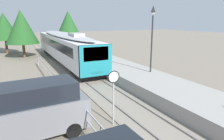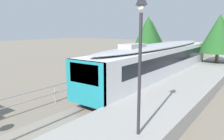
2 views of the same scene
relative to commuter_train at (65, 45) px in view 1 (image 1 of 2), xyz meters
The scene contains 11 objects.
ground_plane 9.44m from the commuter_train, 109.06° to the right, with size 160.00×160.00×0.00m, color slate.
track_rails 8.94m from the commuter_train, 90.00° to the right, with size 3.20×60.00×0.14m.
commuter_train is the anchor object (origin of this frame).
station_platform 9.43m from the commuter_train, 69.48° to the right, with size 3.90×60.00×0.90m, color #999691.
platform_lamp_mid_platform 12.75m from the commuter_train, 70.01° to the right, with size 0.34×0.34×5.35m.
speed_limit_sign 16.95m from the commuter_train, 96.13° to the right, with size 0.61×0.10×2.81m.
carpark_fence 19.01m from the commuter_train, 100.02° to the right, with size 0.06×36.06×1.25m.
parked_van_grey 17.22m from the commuter_train, 108.73° to the right, with size 4.99×2.19×2.51m.
tree_behind_carpark 7.67m from the commuter_train, 126.11° to the left, with size 4.42×4.42×6.55m.
tree_behind_station_far 10.32m from the commuter_train, 71.85° to the left, with size 4.51×4.51×6.69m.
tree_distant_left 13.24m from the commuter_train, 119.96° to the left, with size 4.41×4.41×6.30m.
Camera 1 is at (-6.07, 5.52, 5.10)m, focal length 32.75 mm.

